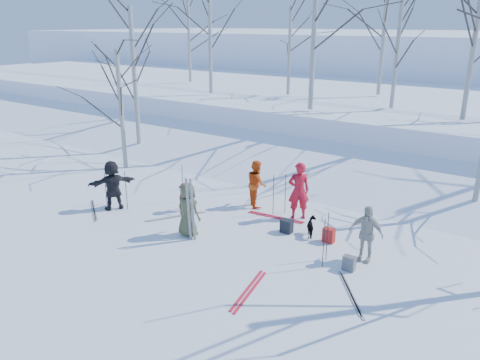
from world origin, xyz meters
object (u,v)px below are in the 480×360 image
Objects in this scene: skier_red_north at (299,191)px; skier_olive_center at (188,209)px; backpack_red at (329,235)px; backpack_grey at (349,263)px; skier_red_seated at (185,197)px; skier_cream_east at (366,233)px; skier_grey_west at (113,185)px; skier_redor_behind at (257,183)px; backpack_dark at (287,226)px; dog at (312,227)px.

skier_olive_center is at bearing 18.26° from skier_red_north.
backpack_red is 1.59m from backpack_grey.
skier_cream_east reaches higher than skier_red_seated.
skier_redor_behind is at bearing 159.03° from skier_grey_west.
backpack_grey is at bearing -101.11° from skier_cream_east.
backpack_dark is at bearing -138.89° from skier_olive_center.
backpack_grey is at bearing -107.69° from skier_red_seated.
skier_redor_behind is at bearing -41.87° from skier_red_north.
skier_red_seated reaches higher than backpack_grey.
skier_cream_east is at bearing -156.67° from skier_redor_behind.
backpack_red is at bearing -156.62° from skier_redor_behind.
backpack_grey is at bearing -165.14° from skier_redor_behind.
skier_redor_behind is 4.17× the size of backpack_grey.
skier_redor_behind is (-1.65, 0.14, -0.13)m from skier_red_north.
skier_red_north is at bearing 139.96° from backpack_grey.
dog is at bearing 170.73° from backpack_red.
skier_grey_west is 7.17m from backpack_red.
dog is at bearing 137.19° from skier_grey_west.
skier_cream_east is 1.40m from backpack_red.
skier_olive_center reaches higher than skier_cream_east.
backpack_grey is 2.60m from backpack_dark.
skier_olive_center is 0.87× the size of skier_red_north.
skier_red_north is at bearing -141.19° from skier_redor_behind.
dog reaches higher than backpack_dark.
skier_olive_center is at bearing -147.59° from skier_red_seated.
dog is 1.61× the size of backpack_dark.
dog is (2.61, -1.08, -0.52)m from skier_redor_behind.
skier_olive_center is 0.96× the size of skier_grey_west.
skier_red_seated is at bearing -42.50° from skier_olive_center.
skier_red_seated is 0.59× the size of skier_grey_west.
dog is 1.70× the size of backpack_grey.
skier_red_north is (2.02, 2.93, 0.12)m from skier_olive_center.
skier_olive_center reaches higher than backpack_grey.
skier_red_seated reaches higher than dog.
backpack_grey is at bearing -23.81° from backpack_dark.
backpack_dark is (3.55, 0.47, -0.29)m from skier_red_seated.
skier_olive_center is 4.07m from backpack_red.
dog is 0.58m from backpack_red.
skier_red_north is 1.50m from dog.
backpack_red is (-1.20, 0.45, -0.55)m from skier_cream_east.
skier_redor_behind is 4.90m from backpack_grey.
skier_olive_center is 1.01× the size of skier_redor_behind.
skier_cream_east is at bearing -20.34° from backpack_red.
skier_red_north is 1.38m from backpack_dark.
backpack_dark is at bearing -16.81° from dog.
skier_red_north is 2.86× the size of dog.
skier_redor_behind is at bearing 158.14° from skier_cream_east.
skier_redor_behind is 1.63× the size of skier_red_seated.
skier_olive_center is at bearing -171.05° from backpack_grey.
skier_red_seated is 5.96m from backpack_grey.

